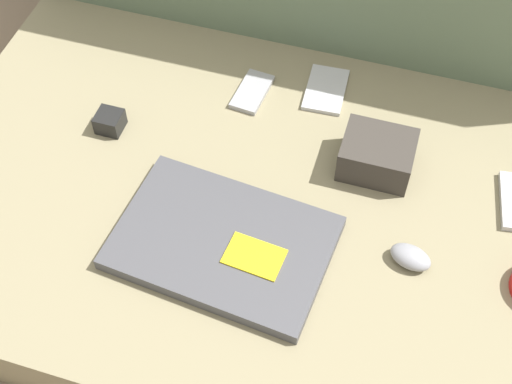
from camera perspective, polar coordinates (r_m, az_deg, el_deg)
name	(u,v)px	position (r m, az deg, el deg)	size (l,w,h in m)	color
ground_plane	(256,235)	(1.29, 0.00, -3.46)	(8.00, 8.00, 0.00)	#7A6651
couch_seat	(256,218)	(1.24, 0.00, -2.07)	(1.17, 0.76, 0.11)	#847A5B
laptop	(223,243)	(1.13, -2.64, -4.08)	(0.36, 0.26, 0.03)	#47474C
computer_mouse	(411,257)	(1.14, 12.26, -5.11)	(0.07, 0.06, 0.03)	gray
phone_black	(326,90)	(1.36, 5.61, 8.15)	(0.08, 0.12, 0.01)	#B7B7BC
phone_small	(252,92)	(1.35, -0.31, 8.02)	(0.06, 0.11, 0.01)	#99999E
camera_pouch	(377,155)	(1.23, 9.67, 2.94)	(0.12, 0.10, 0.07)	#38332D
charger_brick	(110,121)	(1.31, -11.62, 5.55)	(0.05, 0.04, 0.04)	black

